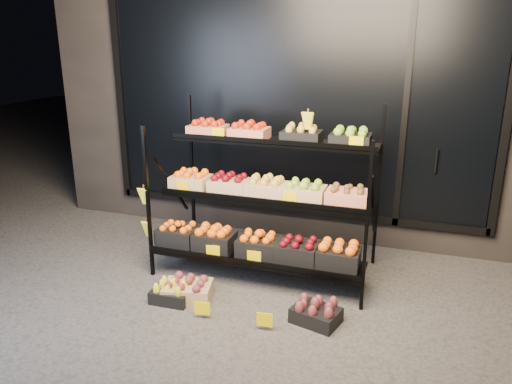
% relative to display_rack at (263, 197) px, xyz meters
% --- Properties ---
extents(ground, '(24.00, 24.00, 0.00)m').
position_rel_display_rack_xyz_m(ground, '(0.01, -0.60, -0.79)').
color(ground, '#514F4C').
rests_on(ground, ground).
extents(building, '(6.00, 2.08, 3.50)m').
position_rel_display_rack_xyz_m(building, '(0.01, 1.99, 0.96)').
color(building, '#2D2826').
rests_on(building, ground).
extents(display_rack, '(2.18, 1.02, 1.71)m').
position_rel_display_rack_xyz_m(display_rack, '(0.00, 0.00, 0.00)').
color(display_rack, black).
rests_on(display_rack, ground).
extents(tag_floor_a, '(0.13, 0.01, 0.12)m').
position_rel_display_rack_xyz_m(tag_floor_a, '(-0.21, -1.00, -0.73)').
color(tag_floor_a, '#F6CB00').
rests_on(tag_floor_a, ground).
extents(tag_floor_b, '(0.13, 0.01, 0.12)m').
position_rel_display_rack_xyz_m(tag_floor_b, '(0.34, -1.00, -0.73)').
color(tag_floor_b, '#F6CB00').
rests_on(tag_floor_b, ground).
extents(floor_crate_left, '(0.48, 0.40, 0.21)m').
position_rel_display_rack_xyz_m(floor_crate_left, '(-0.47, -0.74, -0.69)').
color(floor_crate_left, tan).
rests_on(floor_crate_left, ground).
extents(floor_crate_midleft, '(0.35, 0.26, 0.18)m').
position_rel_display_rack_xyz_m(floor_crate_midleft, '(-0.59, -0.82, -0.70)').
color(floor_crate_midleft, black).
rests_on(floor_crate_midleft, ground).
extents(floor_crate_right, '(0.44, 0.37, 0.19)m').
position_rel_display_rack_xyz_m(floor_crate_right, '(0.71, -0.74, -0.70)').
color(floor_crate_right, black).
rests_on(floor_crate_right, ground).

